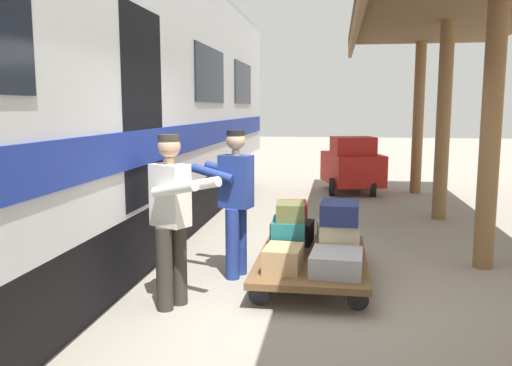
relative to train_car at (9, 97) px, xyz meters
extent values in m
plane|color=gray|center=(-3.38, 0.00, -2.06)|extent=(60.00, 60.00, 0.00)
cylinder|color=brown|center=(-5.27, -7.21, -0.36)|extent=(0.24, 0.24, 3.40)
cylinder|color=brown|center=(-5.27, -4.33, -0.36)|extent=(0.24, 0.24, 3.40)
cylinder|color=brown|center=(-5.27, -1.44, -0.36)|extent=(0.24, 0.24, 3.40)
cube|color=silver|center=(0.00, 0.00, 0.29)|extent=(3.00, 16.56, 2.90)
cube|color=black|center=(0.00, 0.00, -1.61)|extent=(2.55, 15.74, 0.90)
cube|color=navy|center=(-1.51, 0.00, -0.51)|extent=(0.03, 16.23, 0.36)
cube|color=black|center=(-1.51, -5.80, 0.39)|extent=(0.02, 1.82, 0.84)
cube|color=black|center=(-1.51, -2.90, 0.39)|extent=(0.02, 1.82, 0.84)
cube|color=black|center=(-1.45, 0.00, -0.11)|extent=(0.12, 1.10, 2.00)
cube|color=brown|center=(-3.21, -0.64, -1.81)|extent=(1.21, 2.10, 0.07)
cylinder|color=black|center=(-3.69, 0.20, -1.95)|extent=(0.21, 0.05, 0.21)
cylinder|color=black|center=(-2.72, 0.20, -1.95)|extent=(0.21, 0.05, 0.21)
cylinder|color=black|center=(-3.69, -1.48, -1.95)|extent=(0.21, 0.05, 0.21)
cylinder|color=black|center=(-2.72, -1.48, -1.95)|extent=(0.21, 0.05, 0.21)
cube|color=#4C515B|center=(-2.94, -0.64, -1.66)|extent=(0.41, 0.52, 0.23)
cube|color=#9EA0A5|center=(-3.48, -0.06, -1.67)|extent=(0.55, 0.64, 0.22)
cube|color=maroon|center=(-3.48, -1.22, -1.68)|extent=(0.48, 0.46, 0.21)
cube|color=brown|center=(-3.48, -0.64, -1.69)|extent=(0.54, 0.62, 0.18)
cube|color=black|center=(-2.94, -1.22, -1.65)|extent=(0.53, 0.49, 0.27)
cube|color=tan|center=(-2.94, -0.06, -1.65)|extent=(0.40, 0.50, 0.25)
cube|color=beige|center=(-3.49, -0.63, -1.49)|extent=(0.48, 0.48, 0.22)
cube|color=gold|center=(-3.44, -1.25, -1.47)|extent=(0.33, 0.45, 0.20)
cube|color=#1E666B|center=(-2.94, -0.64, -1.45)|extent=(0.39, 0.56, 0.18)
cube|color=brown|center=(-2.96, -0.61, -1.26)|extent=(0.35, 0.44, 0.20)
cube|color=navy|center=(-3.51, -0.65, -1.27)|extent=(0.44, 0.56, 0.23)
cube|color=#AD231E|center=(-2.94, -1.20, -1.39)|extent=(0.38, 0.46, 0.25)
cylinder|color=navy|center=(-2.36, -0.74, -1.65)|extent=(0.16, 0.16, 0.82)
cylinder|color=navy|center=(-2.30, -0.55, -1.65)|extent=(0.16, 0.16, 0.82)
cube|color=navy|center=(-2.33, -0.64, -0.94)|extent=(0.41, 0.31, 0.60)
cylinder|color=tan|center=(-2.33, -0.64, -0.61)|extent=(0.09, 0.09, 0.06)
sphere|color=tan|center=(-2.33, -0.64, -0.47)|extent=(0.22, 0.22, 0.22)
cylinder|color=black|center=(-2.33, -0.64, -0.39)|extent=(0.21, 0.21, 0.06)
cylinder|color=navy|center=(-2.16, -0.86, -0.84)|extent=(0.54, 0.24, 0.21)
cylinder|color=navy|center=(-2.08, -0.55, -0.84)|extent=(0.54, 0.24, 0.21)
cylinder|color=#332D28|center=(-1.84, 0.48, -1.65)|extent=(0.16, 0.16, 0.82)
cylinder|color=#332D28|center=(-1.93, 0.30, -1.65)|extent=(0.16, 0.16, 0.82)
cube|color=silver|center=(-1.88, 0.39, -0.94)|extent=(0.42, 0.36, 0.60)
cylinder|color=tan|center=(-1.88, 0.39, -0.61)|extent=(0.09, 0.09, 0.06)
sphere|color=tan|center=(-1.88, 0.39, -0.47)|extent=(0.22, 0.22, 0.22)
cylinder|color=#332D28|center=(-1.88, 0.39, -0.39)|extent=(0.21, 0.21, 0.06)
cylinder|color=silver|center=(-2.01, 0.64, -0.84)|extent=(0.52, 0.33, 0.21)
cylinder|color=silver|center=(-2.15, 0.35, -0.84)|extent=(0.52, 0.33, 0.21)
cube|color=#B21E19|center=(-3.82, -7.14, -1.51)|extent=(1.50, 1.93, 0.70)
cube|color=#B21E19|center=(-3.82, -6.79, -1.01)|extent=(1.05, 0.91, 0.50)
cylinder|color=black|center=(-4.27, -6.54, -1.86)|extent=(0.12, 0.40, 0.40)
cylinder|color=black|center=(-3.37, -6.54, -1.86)|extent=(0.12, 0.40, 0.40)
cylinder|color=black|center=(-4.27, -7.74, -1.86)|extent=(0.12, 0.40, 0.40)
cylinder|color=black|center=(-3.37, -7.74, -1.86)|extent=(0.12, 0.40, 0.40)
camera|label=1|loc=(-3.46, 5.21, -0.10)|focal=37.07mm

